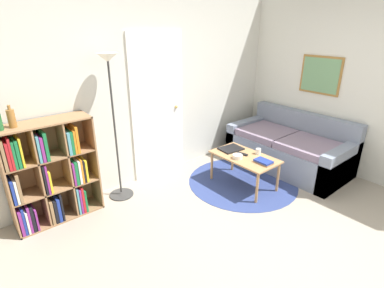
{
  "coord_description": "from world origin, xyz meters",
  "views": [
    {
      "loc": [
        -2.27,
        -1.13,
        2.14
      ],
      "look_at": [
        -0.25,
        1.29,
        0.85
      ],
      "focal_mm": 28.0,
      "sensor_mm": 36.0,
      "label": 1
    }
  ],
  "objects_px": {
    "floor_lamp": "(111,94)",
    "bowl": "(238,157)",
    "bookshelf": "(49,175)",
    "laptop": "(231,149)",
    "couch": "(290,148)",
    "cup": "(258,151)",
    "coffee_table": "(244,159)",
    "bottle_middle": "(11,118)"
  },
  "relations": [
    {
      "from": "couch",
      "to": "cup",
      "type": "bearing_deg",
      "value": -177.95
    },
    {
      "from": "bottle_middle",
      "to": "floor_lamp",
      "type": "bearing_deg",
      "value": -1.6
    },
    {
      "from": "laptop",
      "to": "bottle_middle",
      "type": "distance_m",
      "value": 2.71
    },
    {
      "from": "laptop",
      "to": "bookshelf",
      "type": "bearing_deg",
      "value": 164.77
    },
    {
      "from": "couch",
      "to": "cup",
      "type": "distance_m",
      "value": 0.89
    },
    {
      "from": "bowl",
      "to": "bookshelf",
      "type": "bearing_deg",
      "value": 157.26
    },
    {
      "from": "floor_lamp",
      "to": "laptop",
      "type": "xyz_separation_m",
      "value": [
        1.47,
        -0.58,
        -0.91
      ]
    },
    {
      "from": "couch",
      "to": "cup",
      "type": "height_order",
      "value": "couch"
    },
    {
      "from": "coffee_table",
      "to": "bowl",
      "type": "relative_size",
      "value": 6.78
    },
    {
      "from": "bookshelf",
      "to": "cup",
      "type": "distance_m",
      "value": 2.63
    },
    {
      "from": "coffee_table",
      "to": "bowl",
      "type": "distance_m",
      "value": 0.16
    },
    {
      "from": "coffee_table",
      "to": "cup",
      "type": "distance_m",
      "value": 0.22
    },
    {
      "from": "coffee_table",
      "to": "cup",
      "type": "relative_size",
      "value": 11.37
    },
    {
      "from": "floor_lamp",
      "to": "couch",
      "type": "bearing_deg",
      "value": -19.77
    },
    {
      "from": "couch",
      "to": "bowl",
      "type": "relative_size",
      "value": 13.48
    },
    {
      "from": "floor_lamp",
      "to": "bowl",
      "type": "xyz_separation_m",
      "value": [
        1.31,
        -0.85,
        -0.89
      ]
    },
    {
      "from": "bookshelf",
      "to": "laptop",
      "type": "bearing_deg",
      "value": -15.23
    },
    {
      "from": "coffee_table",
      "to": "laptop",
      "type": "relative_size",
      "value": 2.65
    },
    {
      "from": "bowl",
      "to": "bottle_middle",
      "type": "distance_m",
      "value": 2.64
    },
    {
      "from": "couch",
      "to": "bowl",
      "type": "bearing_deg",
      "value": 177.42
    },
    {
      "from": "coffee_table",
      "to": "cup",
      "type": "bearing_deg",
      "value": -21.41
    },
    {
      "from": "coffee_table",
      "to": "bottle_middle",
      "type": "height_order",
      "value": "bottle_middle"
    },
    {
      "from": "cup",
      "to": "laptop",
      "type": "bearing_deg",
      "value": 115.62
    },
    {
      "from": "bookshelf",
      "to": "bottle_middle",
      "type": "distance_m",
      "value": 0.74
    },
    {
      "from": "couch",
      "to": "cup",
      "type": "xyz_separation_m",
      "value": [
        -0.87,
        -0.03,
        0.2
      ]
    },
    {
      "from": "bookshelf",
      "to": "couch",
      "type": "relative_size",
      "value": 0.66
    },
    {
      "from": "bowl",
      "to": "bottle_middle",
      "type": "bearing_deg",
      "value": 159.62
    },
    {
      "from": "floor_lamp",
      "to": "bottle_middle",
      "type": "height_order",
      "value": "floor_lamp"
    },
    {
      "from": "couch",
      "to": "coffee_table",
      "type": "xyz_separation_m",
      "value": [
        -1.06,
        0.04,
        0.11
      ]
    },
    {
      "from": "laptop",
      "to": "bowl",
      "type": "relative_size",
      "value": 2.56
    },
    {
      "from": "bowl",
      "to": "laptop",
      "type": "bearing_deg",
      "value": 59.77
    },
    {
      "from": "bowl",
      "to": "cup",
      "type": "distance_m",
      "value": 0.34
    },
    {
      "from": "bookshelf",
      "to": "bottle_middle",
      "type": "xyz_separation_m",
      "value": [
        -0.23,
        -0.01,
        0.7
      ]
    },
    {
      "from": "floor_lamp",
      "to": "coffee_table",
      "type": "distance_m",
      "value": 1.94
    },
    {
      "from": "coffee_table",
      "to": "cup",
      "type": "xyz_separation_m",
      "value": [
        0.19,
        -0.07,
        0.09
      ]
    },
    {
      "from": "floor_lamp",
      "to": "bottle_middle",
      "type": "distance_m",
      "value": 1.05
    },
    {
      "from": "cup",
      "to": "bottle_middle",
      "type": "bearing_deg",
      "value": 160.31
    },
    {
      "from": "bowl",
      "to": "floor_lamp",
      "type": "bearing_deg",
      "value": 147.18
    },
    {
      "from": "bookshelf",
      "to": "floor_lamp",
      "type": "height_order",
      "value": "floor_lamp"
    },
    {
      "from": "bookshelf",
      "to": "floor_lamp",
      "type": "relative_size",
      "value": 0.65
    },
    {
      "from": "bottle_middle",
      "to": "laptop",
      "type": "bearing_deg",
      "value": -13.57
    },
    {
      "from": "bookshelf",
      "to": "laptop",
      "type": "height_order",
      "value": "bookshelf"
    }
  ]
}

